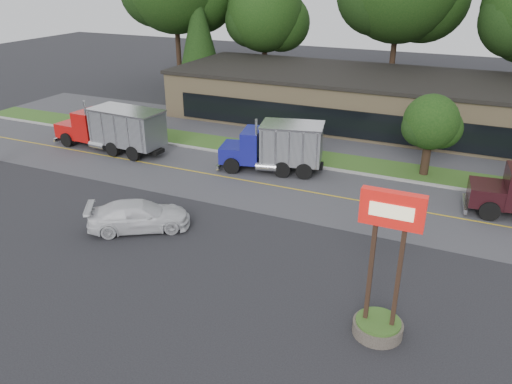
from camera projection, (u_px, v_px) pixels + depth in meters
ground at (179, 246)px, 25.16m from camera, size 140.00×140.00×0.00m
road at (253, 182)px, 32.64m from camera, size 60.00×8.00×0.02m
center_line at (253, 182)px, 32.64m from camera, size 60.00×0.12×0.01m
curb at (277, 161)px, 36.13m from camera, size 60.00×0.30×0.12m
grass_verge at (286, 154)px, 37.63m from camera, size 60.00×3.40×0.03m
far_parking at (308, 135)px, 41.78m from camera, size 60.00×7.00×0.02m
strip_mall at (351, 98)px, 45.20m from camera, size 32.00×12.00×4.00m
bilo_sign at (382, 289)px, 18.31m from camera, size 2.20×1.90×5.95m
tree_far_b at (266, 17)px, 53.93m from camera, size 8.76×8.25×12.50m
evergreen_left at (199, 34)px, 53.49m from camera, size 5.07×5.07×11.53m
tree_verge at (432, 125)px, 32.47m from camera, size 3.84×3.62×5.48m
dump_truck_red at (114, 128)px, 37.56m from camera, size 9.58×3.20×3.36m
dump_truck_blue at (278, 146)px, 33.76m from camera, size 7.28×4.01×3.36m
rally_car at (139, 216)px, 26.51m from camera, size 5.67×4.73×1.55m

